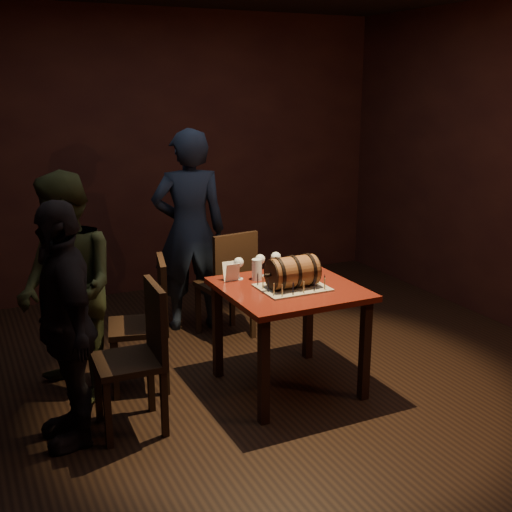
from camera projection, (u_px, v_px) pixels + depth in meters
name	position (u px, v px, depth m)	size (l,w,h in m)	color
room_shell	(261.00, 192.00, 4.23)	(5.04, 5.04, 2.80)	black
pub_table	(289.00, 302.00, 4.41)	(0.90, 0.90, 0.75)	#4B120C
cake_board	(292.00, 288.00, 4.34)	(0.45, 0.35, 0.01)	gray
barrel_cake	(293.00, 272.00, 4.31)	(0.38, 0.23, 0.23)	brown
birthday_candles	(292.00, 281.00, 4.33)	(0.40, 0.30, 0.09)	#DBC882
wine_glass_left	(239.00, 263.00, 4.51)	(0.07, 0.07, 0.16)	silver
wine_glass_mid	(260.00, 260.00, 4.59)	(0.07, 0.07, 0.16)	silver
wine_glass_right	(276.00, 258.00, 4.65)	(0.07, 0.07, 0.16)	silver
pint_of_ale	(257.00, 270.00, 4.51)	(0.07, 0.07, 0.15)	silver
menu_card	(231.00, 272.00, 4.49)	(0.10, 0.05, 0.13)	white
chair_back	(230.00, 280.00, 5.30)	(0.45, 0.45, 0.93)	black
chair_left_rear	(149.00, 316.00, 4.47)	(0.48, 0.48, 0.93)	black
chair_left_front	(141.00, 349.00, 3.92)	(0.42, 0.42, 0.93)	black
person_back	(190.00, 231.00, 5.48)	(0.63, 0.42, 1.74)	#192132
person_left_rear	(67.00, 289.00, 4.24)	(0.75, 0.59, 1.55)	#32381C
person_left_front	(65.00, 324.00, 3.73)	(0.87, 0.36, 1.48)	black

